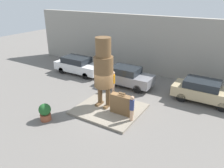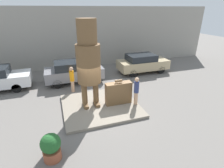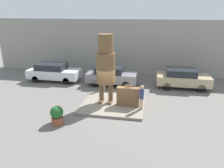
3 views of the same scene
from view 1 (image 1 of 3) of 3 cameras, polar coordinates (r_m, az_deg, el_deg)
name	(u,v)px [view 1 (image 1 of 3)]	position (r m, az deg, el deg)	size (l,w,h in m)	color
ground_plane	(109,110)	(14.76, -0.71, -6.81)	(60.00, 60.00, 0.00)	slate
pedestal	(109,109)	(14.72, -0.71, -6.55)	(4.19, 3.83, 0.15)	gray
building_backdrop	(157,46)	(20.71, 11.57, 9.62)	(28.00, 0.60, 5.41)	gray
statue_figure	(104,68)	(13.96, -2.23, 4.33)	(1.26, 1.26, 4.65)	brown
giant_suitcase	(122,104)	(13.79, 2.58, -5.34)	(1.49, 0.45, 1.46)	brown
tourist	(132,107)	(12.99, 5.21, -6.10)	(0.28, 0.28, 1.63)	tan
parked_car_white	(78,65)	(21.20, -8.86, 4.90)	(4.71, 1.84, 1.62)	silver
parked_car_grey	(127,76)	(18.14, 3.95, 2.04)	(4.25, 1.84, 1.64)	gray
parked_car_tan	(204,91)	(16.81, 22.83, -1.61)	(4.33, 1.87, 1.61)	tan
planter_pot	(45,112)	(14.02, -17.09, -6.96)	(0.74, 0.74, 1.11)	brown
worker_hivis	(113,81)	(16.86, 0.31, 0.78)	(0.30, 0.30, 1.75)	tan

